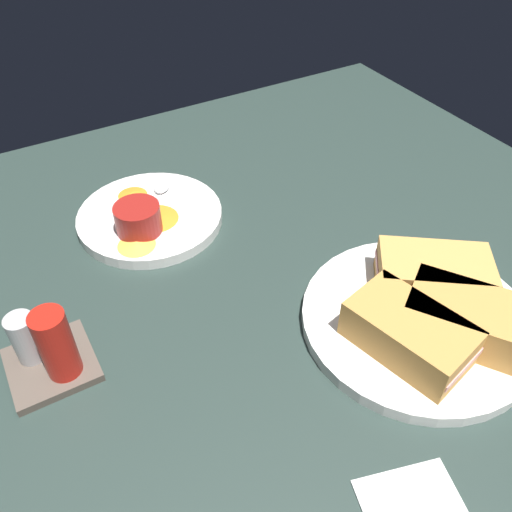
{
  "coord_description": "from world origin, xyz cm",
  "views": [
    {
      "loc": [
        -35.89,
        24.27,
        48.26
      ],
      "look_at": [
        7.63,
        -0.74,
        3.0
      ],
      "focal_mm": 37.59,
      "sensor_mm": 36.0,
      "label": 1
    }
  ],
  "objects_px": {
    "plate_chips_companion": "(150,217)",
    "spoon_by_gravy_ramekin": "(159,192)",
    "sandwich_half_near": "(409,333)",
    "sandwich_half_far": "(468,318)",
    "plate_sandwich_main": "(416,321)",
    "condiment_caddy": "(48,350)",
    "sandwich_half_extra": "(433,274)",
    "ramekin_light_gravy": "(138,218)",
    "spoon_by_dark_ramekin": "(407,307)",
    "ramekin_dark_sauce": "(443,273)"
  },
  "relations": [
    {
      "from": "plate_chips_companion",
      "to": "spoon_by_gravy_ramekin",
      "type": "distance_m",
      "value": 0.05
    },
    {
      "from": "sandwich_half_near",
      "to": "spoon_by_gravy_ramekin",
      "type": "height_order",
      "value": "sandwich_half_near"
    },
    {
      "from": "sandwich_half_far",
      "to": "spoon_by_gravy_ramekin",
      "type": "relative_size",
      "value": 1.77
    },
    {
      "from": "plate_sandwich_main",
      "to": "plate_chips_companion",
      "type": "relative_size",
      "value": 1.29
    },
    {
      "from": "spoon_by_gravy_ramekin",
      "to": "condiment_caddy",
      "type": "xyz_separation_m",
      "value": [
        -0.23,
        0.22,
        0.01
      ]
    },
    {
      "from": "sandwich_half_extra",
      "to": "condiment_caddy",
      "type": "height_order",
      "value": "condiment_caddy"
    },
    {
      "from": "ramekin_light_gravy",
      "to": "sandwich_half_far",
      "type": "bearing_deg",
      "value": -144.73
    },
    {
      "from": "sandwich_half_near",
      "to": "spoon_by_dark_ramekin",
      "type": "xyz_separation_m",
      "value": [
        0.04,
        -0.04,
        -0.02
      ]
    },
    {
      "from": "spoon_by_dark_ramekin",
      "to": "ramekin_light_gravy",
      "type": "xyz_separation_m",
      "value": [
        0.29,
        0.22,
        0.02
      ]
    },
    {
      "from": "plate_sandwich_main",
      "to": "sandwich_half_near",
      "type": "distance_m",
      "value": 0.06
    },
    {
      "from": "ramekin_dark_sauce",
      "to": "plate_sandwich_main",
      "type": "bearing_deg",
      "value": 112.96
    },
    {
      "from": "spoon_by_dark_ramekin",
      "to": "ramekin_dark_sauce",
      "type": "bearing_deg",
      "value": -81.97
    },
    {
      "from": "plate_chips_companion",
      "to": "ramekin_light_gravy",
      "type": "relative_size",
      "value": 3.3
    },
    {
      "from": "spoon_by_dark_ramekin",
      "to": "plate_chips_companion",
      "type": "relative_size",
      "value": 0.48
    },
    {
      "from": "plate_sandwich_main",
      "to": "plate_chips_companion",
      "type": "bearing_deg",
      "value": 30.01
    },
    {
      "from": "sandwich_half_extra",
      "to": "condiment_caddy",
      "type": "bearing_deg",
      "value": 74.21
    },
    {
      "from": "spoon_by_gravy_ramekin",
      "to": "ramekin_dark_sauce",
      "type": "bearing_deg",
      "value": -147.66
    },
    {
      "from": "plate_sandwich_main",
      "to": "ramekin_light_gravy",
      "type": "xyz_separation_m",
      "value": [
        0.31,
        0.22,
        0.03
      ]
    },
    {
      "from": "ramekin_light_gravy",
      "to": "sandwich_half_near",
      "type": "bearing_deg",
      "value": -151.92
    },
    {
      "from": "plate_sandwich_main",
      "to": "spoon_by_gravy_ramekin",
      "type": "relative_size",
      "value": 3.15
    },
    {
      "from": "sandwich_half_extra",
      "to": "spoon_by_gravy_ramekin",
      "type": "bearing_deg",
      "value": 31.14
    },
    {
      "from": "sandwich_half_far",
      "to": "spoon_by_gravy_ramekin",
      "type": "bearing_deg",
      "value": 24.91
    },
    {
      "from": "sandwich_half_near",
      "to": "plate_chips_companion",
      "type": "distance_m",
      "value": 0.4
    },
    {
      "from": "spoon_by_dark_ramekin",
      "to": "plate_sandwich_main",
      "type": "bearing_deg",
      "value": -165.96
    },
    {
      "from": "plate_sandwich_main",
      "to": "spoon_by_dark_ramekin",
      "type": "height_order",
      "value": "spoon_by_dark_ramekin"
    },
    {
      "from": "plate_sandwich_main",
      "to": "spoon_by_gravy_ramekin",
      "type": "height_order",
      "value": "spoon_by_gravy_ramekin"
    },
    {
      "from": "sandwich_half_extra",
      "to": "spoon_by_dark_ramekin",
      "type": "xyz_separation_m",
      "value": [
        -0.01,
        0.05,
        -0.02
      ]
    },
    {
      "from": "sandwich_half_extra",
      "to": "sandwich_half_near",
      "type": "bearing_deg",
      "value": 121.96
    },
    {
      "from": "sandwich_half_extra",
      "to": "sandwich_half_far",
      "type": "bearing_deg",
      "value": 166.96
    },
    {
      "from": "sandwich_half_near",
      "to": "ramekin_light_gravy",
      "type": "height_order",
      "value": "sandwich_half_near"
    },
    {
      "from": "sandwich_half_extra",
      "to": "condiment_caddy",
      "type": "relative_size",
      "value": 1.58
    },
    {
      "from": "spoon_by_gravy_ramekin",
      "to": "plate_sandwich_main",
      "type": "bearing_deg",
      "value": -155.96
    },
    {
      "from": "ramekin_dark_sauce",
      "to": "plate_chips_companion",
      "type": "bearing_deg",
      "value": 38.49
    },
    {
      "from": "sandwich_half_near",
      "to": "ramekin_dark_sauce",
      "type": "relative_size",
      "value": 1.86
    },
    {
      "from": "sandwich_half_far",
      "to": "ramekin_light_gravy",
      "type": "height_order",
      "value": "sandwich_half_far"
    },
    {
      "from": "plate_chips_companion",
      "to": "sandwich_half_near",
      "type": "bearing_deg",
      "value": -157.31
    },
    {
      "from": "condiment_caddy",
      "to": "ramekin_dark_sauce",
      "type": "bearing_deg",
      "value": -105.78
    },
    {
      "from": "ramekin_dark_sauce",
      "to": "spoon_by_dark_ramekin",
      "type": "distance_m",
      "value": 0.06
    },
    {
      "from": "plate_chips_companion",
      "to": "condiment_caddy",
      "type": "xyz_separation_m",
      "value": [
        -0.19,
        0.19,
        0.03
      ]
    },
    {
      "from": "sandwich_half_far",
      "to": "plate_sandwich_main",
      "type": "bearing_deg",
      "value": 31.96
    },
    {
      "from": "plate_sandwich_main",
      "to": "ramekin_light_gravy",
      "type": "relative_size",
      "value": 4.27
    },
    {
      "from": "ramekin_dark_sauce",
      "to": "condiment_caddy",
      "type": "bearing_deg",
      "value": 74.22
    },
    {
      "from": "spoon_by_dark_ramekin",
      "to": "spoon_by_gravy_ramekin",
      "type": "distance_m",
      "value": 0.39
    },
    {
      "from": "spoon_by_dark_ramekin",
      "to": "ramekin_light_gravy",
      "type": "bearing_deg",
      "value": 36.61
    },
    {
      "from": "sandwich_half_near",
      "to": "condiment_caddy",
      "type": "distance_m",
      "value": 0.38
    },
    {
      "from": "spoon_by_gravy_ramekin",
      "to": "sandwich_half_far",
      "type": "bearing_deg",
      "value": -155.09
    },
    {
      "from": "condiment_caddy",
      "to": "plate_sandwich_main",
      "type": "bearing_deg",
      "value": -111.04
    },
    {
      "from": "plate_chips_companion",
      "to": "plate_sandwich_main",
      "type": "bearing_deg",
      "value": -149.99
    },
    {
      "from": "sandwich_half_far",
      "to": "sandwich_half_extra",
      "type": "distance_m",
      "value": 0.07
    },
    {
      "from": "sandwich_half_far",
      "to": "ramekin_dark_sauce",
      "type": "relative_size",
      "value": 1.92
    }
  ]
}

